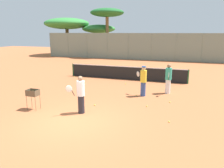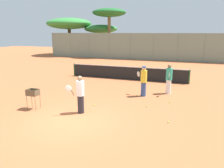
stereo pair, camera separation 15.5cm
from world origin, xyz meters
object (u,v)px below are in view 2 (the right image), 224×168
(player_white_outfit, at_px, (169,79))
(player_red_cap, at_px, (80,94))
(ball_cart, at_px, (33,94))
(player_yellow_shirt, at_px, (144,81))
(tennis_net, at_px, (127,73))

(player_white_outfit, bearing_deg, player_red_cap, -41.99)
(player_red_cap, bearing_deg, ball_cart, -38.25)
(player_yellow_shirt, bearing_deg, player_red_cap, 101.36)
(player_red_cap, distance_m, player_yellow_shirt, 4.33)
(player_yellow_shirt, bearing_deg, tennis_net, -20.10)
(player_red_cap, height_order, ball_cart, player_red_cap)
(player_white_outfit, distance_m, player_red_cap, 5.95)
(player_white_outfit, distance_m, ball_cart, 7.86)
(player_yellow_shirt, height_order, ball_cart, player_yellow_shirt)
(player_white_outfit, relative_size, player_yellow_shirt, 1.02)
(tennis_net, height_order, player_yellow_shirt, player_yellow_shirt)
(player_yellow_shirt, xyz_separation_m, ball_cart, (-4.66, -4.02, -0.17))
(player_white_outfit, relative_size, ball_cart, 1.83)
(player_red_cap, bearing_deg, player_yellow_shirt, -165.55)
(ball_cart, bearing_deg, player_yellow_shirt, 40.81)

